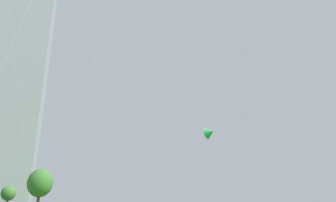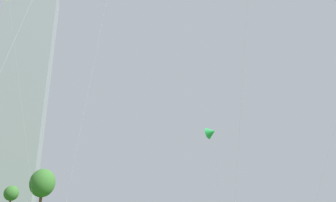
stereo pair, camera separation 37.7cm
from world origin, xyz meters
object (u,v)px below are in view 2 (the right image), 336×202
park_tree_1 (11,193)px  distant_highrise_0 (22,87)px  park_tree_0 (42,183)px  kite_flying_2 (211,132)px

park_tree_1 → distant_highrise_0: size_ratio=0.06×
distant_highrise_0 → park_tree_0: bearing=-78.3°
kite_flying_2 → distant_highrise_0: (-56.72, 77.32, 33.75)m
park_tree_1 → kite_flying_2: bearing=-28.7°
park_tree_0 → kite_flying_2: bearing=-23.4°
kite_flying_2 → park_tree_1: (-33.46, 18.30, -8.10)m
park_tree_0 → park_tree_1: bearing=136.2°
kite_flying_2 → distant_highrise_0: 101.66m
park_tree_0 → distant_highrise_0: distant_highrise_0 is taller
park_tree_0 → distant_highrise_0: (-30.56, 66.03, 40.39)m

